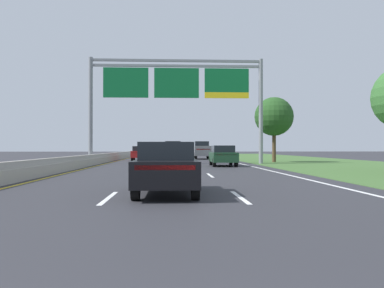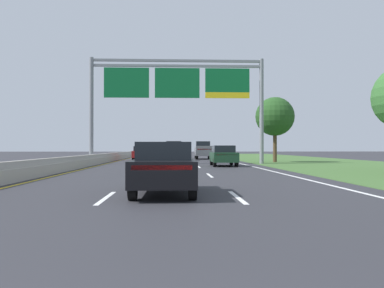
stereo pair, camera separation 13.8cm
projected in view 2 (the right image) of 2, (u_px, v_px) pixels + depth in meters
The scene contains 11 objects.
ground_plane at pixel (174, 163), 35.83m from camera, with size 220.00×220.00×0.00m, color #2B2B30.
lane_striping at pixel (174, 164), 35.37m from camera, with size 11.96×106.00×0.01m.
grass_verge_right at pixel (328, 163), 36.43m from camera, with size 14.00×110.00×0.02m, color #3D602D.
median_barrier_concrete at pixel (99, 160), 35.54m from camera, with size 0.60×110.00×0.85m.
overhead_sign_gantry at pixel (177, 88), 34.72m from camera, with size 15.06×0.42×9.15m.
pickup_truck_grey at pixel (203, 150), 49.99m from camera, with size 2.09×5.43×2.20m.
car_black_centre_lane_sedan at pixel (164, 167), 12.27m from camera, with size 1.83×4.41×1.57m.
car_red_left_lane_sedan at pixel (141, 153), 44.55m from camera, with size 1.93×4.44×1.57m.
car_darkgreen_right_lane_sedan at pixel (223, 155), 30.91m from camera, with size 1.87×4.42×1.57m.
car_silver_centre_lane_suv at pixel (174, 150), 44.71m from camera, with size 1.94×4.72×2.11m.
roadside_tree_mid at pixel (275, 117), 38.73m from camera, with size 3.73×3.73×6.28m.
Camera 2 is at (0.07, -0.88, 1.41)m, focal length 37.73 mm.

